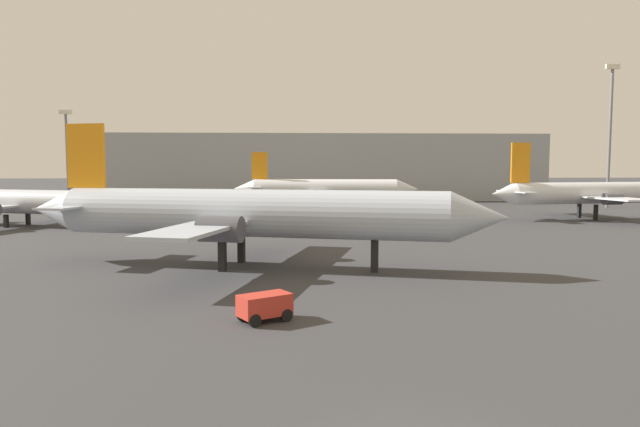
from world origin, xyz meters
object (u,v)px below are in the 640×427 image
(airplane_far_left, at_px, (594,193))
(light_mast_right, at_px, (610,129))
(airplane_distant, at_px, (21,202))
(baggage_cart, at_px, (265,306))
(airplane_on_taxiway, at_px, (247,213))
(airplane_far_right, at_px, (324,189))
(light_mast_left, at_px, (67,150))

(airplane_far_left, relative_size, light_mast_right, 1.28)
(light_mast_right, bearing_deg, airplane_distant, -163.55)
(airplane_distant, xyz_separation_m, airplane_far_left, (73.24, 5.64, 0.58))
(airplane_distant, bearing_deg, light_mast_right, 35.36)
(baggage_cart, relative_size, light_mast_right, 0.11)
(airplane_on_taxiway, relative_size, airplane_far_right, 1.18)
(light_mast_left, distance_m, light_mast_right, 98.78)
(airplane_far_right, bearing_deg, light_mast_right, 11.52)
(baggage_cart, bearing_deg, airplane_far_right, 53.13)
(airplane_on_taxiway, relative_size, airplane_far_left, 1.13)
(airplane_on_taxiway, xyz_separation_m, airplane_distant, (-28.85, 28.92, -0.96))
(airplane_far_left, height_order, light_mast_left, light_mast_left)
(airplane_distant, relative_size, airplane_far_right, 0.85)
(airplane_on_taxiway, height_order, airplane_far_right, airplane_on_taxiway)
(airplane_far_right, relative_size, baggage_cart, 10.86)
(airplane_on_taxiway, distance_m, airplane_far_right, 50.76)
(light_mast_right, bearing_deg, baggage_cart, -128.96)
(airplane_distant, distance_m, airplane_far_left, 73.46)
(airplane_distant, xyz_separation_m, light_mast_right, (86.44, 25.52, 10.48))
(airplane_far_left, xyz_separation_m, airplane_far_right, (-35.80, 15.47, -0.05))
(airplane_on_taxiway, distance_m, airplane_distant, 40.86)
(baggage_cart, bearing_deg, airplane_distant, 94.39)
(light_mast_left, bearing_deg, baggage_cart, -64.40)
(airplane_far_right, height_order, light_mast_left, light_mast_left)
(airplane_on_taxiway, height_order, airplane_far_left, airplane_on_taxiway)
(airplane_far_right, distance_m, light_mast_right, 50.19)
(airplane_far_left, distance_m, light_mast_left, 92.17)
(airplane_distant, bearing_deg, baggage_cart, -35.77)
(airplane_far_left, height_order, baggage_cart, airplane_far_left)
(light_mast_right, bearing_deg, airplane_far_right, -174.85)
(light_mast_left, bearing_deg, airplane_far_left, -24.05)
(light_mast_right, bearing_deg, airplane_far_left, -123.58)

